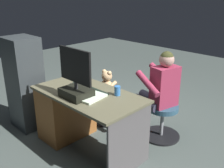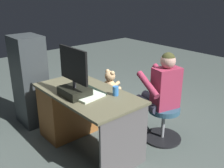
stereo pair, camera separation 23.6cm
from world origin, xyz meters
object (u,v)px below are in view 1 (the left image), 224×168
Objects in this scene: cup at (117,91)px; visitor_chair at (162,119)px; person at (157,88)px; monitor at (76,83)px; computer_mouse at (76,83)px; desk at (71,110)px; tv_remote at (70,86)px; keyboard at (91,91)px; teddy_bear at (107,82)px; office_chair_teddy at (107,104)px.

visitor_chair is at bearing -106.33° from cup.
monitor is at bearing 68.32° from person.
cup is (-0.59, -0.11, 0.03)m from computer_mouse.
tv_remote reaches higher than desk.
person is at bearing -116.72° from keyboard.
monitor is 1.64× the size of teddy_bear.
computer_mouse is at bearing -111.11° from tv_remote.
visitor_chair is 0.42× the size of person.
cup reaches higher than teddy_bear.
computer_mouse is 0.59m from teddy_bear.
desk is 0.61m from monitor.
keyboard is at bearing 25.18° from cup.
desk is 12.49× the size of cup.
monitor is 0.92m from teddy_bear.
desk is 0.48m from keyboard.
computer_mouse is 0.20× the size of visitor_chair.
desk is 0.75m from cup.
tv_remote is at bearing 48.27° from visitor_chair.
visitor_chair is (-0.47, -0.98, -0.62)m from monitor.
cup is 0.61m from tv_remote.
person is (-0.67, -0.83, -0.07)m from tv_remote.
monitor is 1.25m from visitor_chair.
tv_remote is at bearing -23.64° from monitor.
cup is at bearing 144.24° from office_chair_teddy.
monitor is 1.05m from person.
monitor is 0.46m from cup.
tv_remote is 1.07m from person.
teddy_bear is (0.01, -0.64, 0.21)m from desk.
tv_remote is (0.57, 0.21, -0.04)m from cup.
visitor_chair is at bearing -166.94° from office_chair_teddy.
person is (-0.38, -0.96, -0.22)m from monitor.
computer_mouse is 0.30× the size of teddy_bear.
keyboard reaches higher than tv_remote.
monitor is 0.26m from keyboard.
computer_mouse is 1.01m from person.
tv_remote is 0.69m from teddy_bear.
computer_mouse reaches higher than office_chair_teddy.
computer_mouse reaches higher than visitor_chair.
visitor_chair is (-0.78, -0.75, -0.48)m from computer_mouse.
monitor is at bearing 64.31° from visitor_chair.
monitor is 0.41m from computer_mouse.
computer_mouse reaches higher than desk.
cup is at bearing 81.07° from person.
office_chair_teddy is (0.34, -0.58, -0.46)m from keyboard.
monitor reaches higher than keyboard.
desk is 2.48× the size of monitor.
keyboard is (-0.34, -0.05, 0.34)m from desk.
desk reaches higher than visitor_chair.
desk is 8.72× the size of tv_remote.
keyboard is 0.92× the size of office_chair_teddy.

